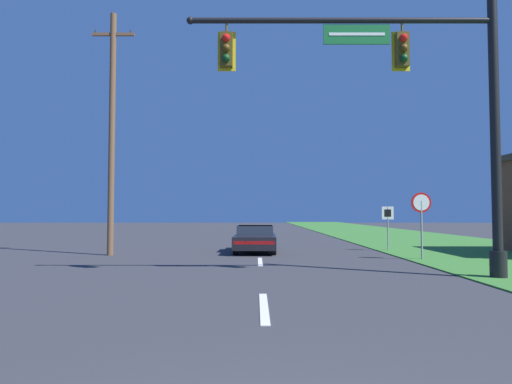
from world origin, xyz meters
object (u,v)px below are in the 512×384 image
at_px(stop_sign, 419,210).
at_px(route_sign_post, 386,218).
at_px(car_ahead, 253,239).
at_px(utility_pole_near, 110,129).
at_px(signal_mast, 418,103).

relative_size(stop_sign, route_sign_post, 1.23).
xyz_separation_m(car_ahead, utility_pole_near, (-6.08, -1.68, 4.71)).
distance_m(stop_sign, utility_pole_near, 12.98).
bearing_deg(route_sign_post, utility_pole_near, -169.84).
bearing_deg(stop_sign, signal_mast, -109.61).
relative_size(signal_mast, stop_sign, 3.47).
xyz_separation_m(signal_mast, utility_pole_near, (-10.63, 6.79, 0.52)).
bearing_deg(car_ahead, utility_pole_near, -164.55).
bearing_deg(signal_mast, utility_pole_near, 147.43).
bearing_deg(route_sign_post, signal_mast, -100.42).
distance_m(stop_sign, route_sign_post, 4.15).
relative_size(car_ahead, utility_pole_near, 0.44).
bearing_deg(utility_pole_near, car_ahead, 15.45).
relative_size(route_sign_post, utility_pole_near, 0.20).
height_order(car_ahead, route_sign_post, route_sign_post).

